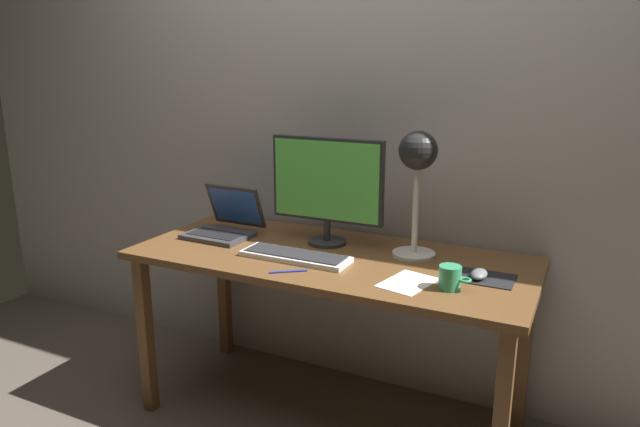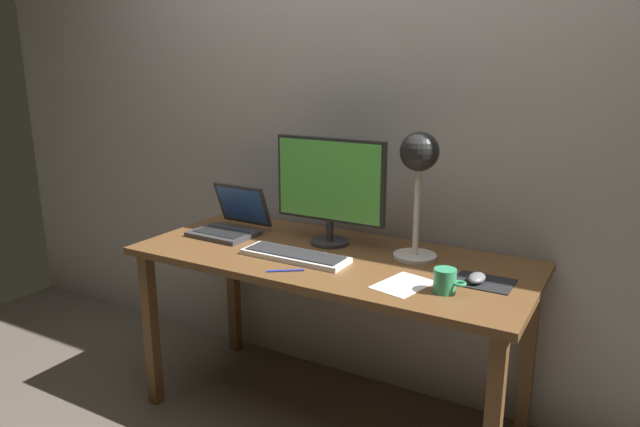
% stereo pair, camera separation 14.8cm
% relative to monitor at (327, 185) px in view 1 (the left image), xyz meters
% --- Properties ---
extents(ground_plane, '(4.80, 4.80, 0.00)m').
position_rel_monitor_xyz_m(ground_plane, '(0.08, -0.13, -1.00)').
color(ground_plane, brown).
rests_on(ground_plane, ground).
extents(back_wall, '(4.80, 0.06, 2.60)m').
position_rel_monitor_xyz_m(back_wall, '(0.08, 0.27, 0.30)').
color(back_wall, '#A8A099').
rests_on(back_wall, ground).
extents(desk, '(1.60, 0.70, 0.74)m').
position_rel_monitor_xyz_m(desk, '(0.08, -0.13, -0.34)').
color(desk, brown).
rests_on(desk, ground).
extents(monitor, '(0.50, 0.16, 0.45)m').
position_rel_monitor_xyz_m(monitor, '(0.00, 0.00, 0.00)').
color(monitor, '#28282B').
rests_on(monitor, desk).
extents(keyboard_main, '(0.44, 0.14, 0.03)m').
position_rel_monitor_xyz_m(keyboard_main, '(-0.02, -0.24, -0.24)').
color(keyboard_main, silver).
rests_on(keyboard_main, desk).
extents(laptop, '(0.29, 0.29, 0.21)m').
position_rel_monitor_xyz_m(laptop, '(-0.47, -0.07, -0.20)').
color(laptop, '#38383A').
rests_on(laptop, desk).
extents(desk_lamp, '(0.17, 0.17, 0.50)m').
position_rel_monitor_xyz_m(desk_lamp, '(0.38, 0.00, 0.11)').
color(desk_lamp, beige).
rests_on(desk_lamp, desk).
extents(mousepad, '(0.20, 0.16, 0.00)m').
position_rel_monitor_xyz_m(mousepad, '(0.69, -0.13, -0.25)').
color(mousepad, black).
rests_on(mousepad, desk).
extents(mouse, '(0.06, 0.10, 0.03)m').
position_rel_monitor_xyz_m(mouse, '(0.67, -0.15, -0.24)').
color(mouse, slate).
rests_on(mouse, mousepad).
extents(coffee_mug, '(0.11, 0.08, 0.08)m').
position_rel_monitor_xyz_m(coffee_mug, '(0.60, -0.28, -0.22)').
color(coffee_mug, '#339966').
rests_on(coffee_mug, desk).
extents(paper_sheet_near_mouse, '(0.19, 0.24, 0.00)m').
position_rel_monitor_xyz_m(paper_sheet_near_mouse, '(0.45, -0.29, -0.26)').
color(paper_sheet_near_mouse, white).
rests_on(paper_sheet_near_mouse, desk).
extents(pen, '(0.12, 0.09, 0.01)m').
position_rel_monitor_xyz_m(pen, '(0.02, -0.38, -0.25)').
color(pen, '#2633A5').
rests_on(pen, desk).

